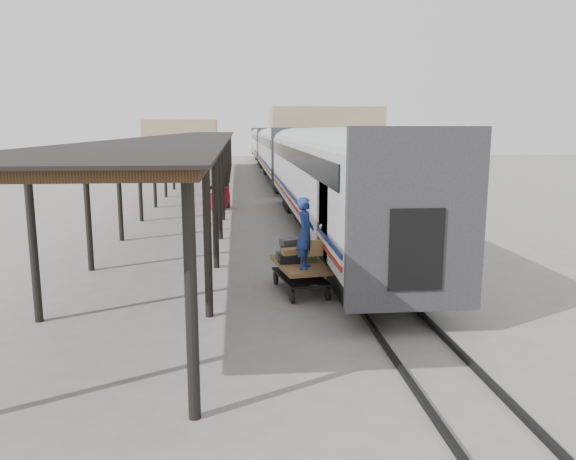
% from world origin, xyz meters
% --- Properties ---
extents(ground, '(160.00, 160.00, 0.00)m').
position_xyz_m(ground, '(0.00, 0.00, 0.00)').
color(ground, slate).
rests_on(ground, ground).
extents(train, '(3.45, 76.01, 4.01)m').
position_xyz_m(train, '(3.19, 33.79, 2.69)').
color(train, silver).
rests_on(train, ground).
extents(canopy, '(4.90, 64.30, 4.15)m').
position_xyz_m(canopy, '(-3.40, 24.00, 4.00)').
color(canopy, '#422B19').
rests_on(canopy, ground).
extents(rails, '(1.54, 150.00, 0.12)m').
position_xyz_m(rails, '(3.20, 34.00, 0.06)').
color(rails, black).
rests_on(rails, ground).
extents(building_far, '(18.00, 10.00, 8.00)m').
position_xyz_m(building_far, '(14.00, 78.00, 4.00)').
color(building_far, tan).
rests_on(building_far, ground).
extents(building_left, '(12.00, 8.00, 6.00)m').
position_xyz_m(building_left, '(-10.00, 82.00, 3.00)').
color(building_left, tan).
rests_on(building_left, ground).
extents(baggage_cart, '(1.62, 2.57, 0.86)m').
position_xyz_m(baggage_cart, '(1.15, -0.07, 0.65)').
color(baggage_cart, brown).
rests_on(baggage_cart, ground).
extents(suitcase_stack, '(1.13, 1.18, 0.59)m').
position_xyz_m(suitcase_stack, '(0.98, 0.25, 1.07)').
color(suitcase_stack, '#3B3B3E').
rests_on(suitcase_stack, baggage_cart).
extents(luggage_tug, '(1.30, 1.61, 1.23)m').
position_xyz_m(luggage_tug, '(-1.69, 17.00, 0.56)').
color(luggage_tug, maroon).
rests_on(luggage_tug, ground).
extents(porter, '(0.67, 0.82, 1.95)m').
position_xyz_m(porter, '(1.20, -0.72, 1.83)').
color(porter, navy).
rests_on(porter, baggage_cart).
extents(pedestrian, '(1.17, 0.84, 1.84)m').
position_xyz_m(pedestrian, '(-1.86, 16.64, 0.92)').
color(pedestrian, black).
rests_on(pedestrian, ground).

